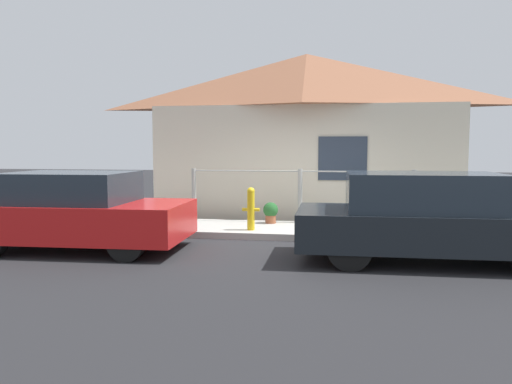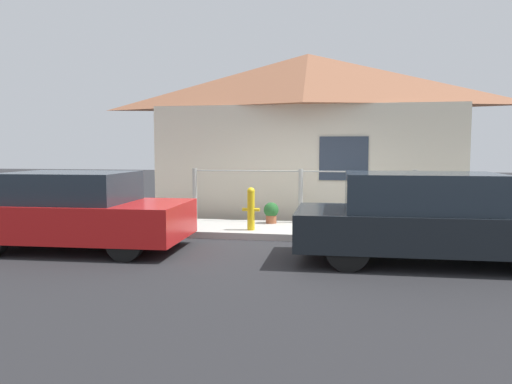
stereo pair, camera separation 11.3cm
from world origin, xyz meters
name	(u,v)px [view 2 (the right image)]	position (x,y,z in m)	size (l,w,h in m)	color
ground_plane	(293,242)	(0.00, 0.00, 0.00)	(60.00, 60.00, 0.00)	#262628
sidewalk	(297,231)	(0.00, 0.88, 0.07)	(24.00, 1.76, 0.13)	#B2AFA8
house	(308,89)	(0.00, 3.34, 3.23)	(7.68, 2.23, 4.09)	beige
fence	(301,193)	(0.00, 1.61, 0.78)	(4.90, 0.10, 1.17)	#999993
car_left	(77,211)	(-3.61, -1.35, 0.67)	(3.76, 1.92, 1.34)	red
car_right	(428,218)	(2.20, -1.34, 0.69)	(4.13, 1.80, 1.37)	black
fire_hydrant	(251,208)	(-0.88, 0.40, 0.58)	(0.35, 0.16, 0.85)	yellow
potted_plant_near_hydrant	(271,212)	(-0.61, 1.37, 0.38)	(0.33, 0.33, 0.45)	#9E5638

